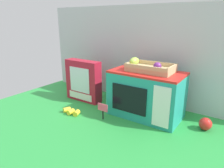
{
  "coord_description": "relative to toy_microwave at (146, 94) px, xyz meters",
  "views": [
    {
      "loc": [
        0.66,
        -1.1,
        0.57
      ],
      "look_at": [
        -0.08,
        -0.03,
        0.16
      ],
      "focal_mm": 32.75,
      "sensor_mm": 36.0,
      "label": 1
    }
  ],
  "objects": [
    {
      "name": "food_groups_crate",
      "position": [
        0.0,
        0.01,
        0.16
      ],
      "size": [
        0.27,
        0.16,
        0.07
      ],
      "color": "tan",
      "rests_on": "toy_microwave"
    },
    {
      "name": "cookie_set_box",
      "position": [
        -0.49,
        -0.02,
        0.01
      ],
      "size": [
        0.28,
        0.08,
        0.3
      ],
      "color": "#B2192D",
      "rests_on": "ground"
    },
    {
      "name": "price_sign",
      "position": [
        -0.19,
        -0.2,
        -0.07
      ],
      "size": [
        0.07,
        0.01,
        0.1
      ],
      "color": "black",
      "rests_on": "ground"
    },
    {
      "name": "loose_toy_apple",
      "position": [
        0.35,
        0.02,
        -0.11
      ],
      "size": [
        0.07,
        0.07,
        0.07
      ],
      "primitive_type": "sphere",
      "color": "red",
      "rests_on": "ground"
    },
    {
      "name": "ground_plane",
      "position": [
        -0.17,
        0.01,
        -0.14
      ],
      "size": [
        1.7,
        1.7,
        0.0
      ],
      "primitive_type": "plane",
      "color": "green",
      "rests_on": "ground"
    },
    {
      "name": "toy_microwave",
      "position": [
        0.0,
        0.0,
        0.0
      ],
      "size": [
        0.43,
        0.25,
        0.28
      ],
      "color": "teal",
      "rests_on": "ground"
    },
    {
      "name": "loose_toy_banana",
      "position": [
        -0.4,
        -0.25,
        -0.13
      ],
      "size": [
        0.13,
        0.06,
        0.03
      ],
      "color": "yellow",
      "rests_on": "ground"
    },
    {
      "name": "display_back_panel",
      "position": [
        -0.17,
        0.22,
        0.2
      ],
      "size": [
        1.61,
        0.03,
        0.67
      ],
      "primitive_type": "cube",
      "color": "#B7BABF",
      "rests_on": "ground"
    }
  ]
}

